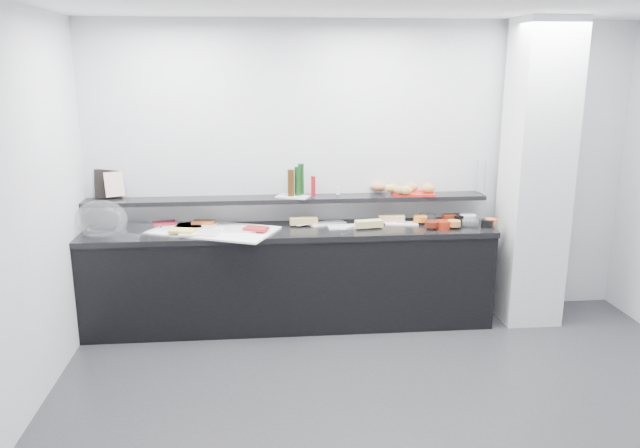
{
  "coord_description": "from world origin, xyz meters",
  "views": [
    {
      "loc": [
        -0.93,
        -3.63,
        2.29
      ],
      "look_at": [
        -0.45,
        1.45,
        1.0
      ],
      "focal_mm": 35.0,
      "sensor_mm": 36.0,
      "label": 1
    }
  ],
  "objects": [
    {
      "name": "sandwich_food_mid",
      "position": [
        0.0,
        1.64,
        0.94
      ],
      "size": [
        0.25,
        0.13,
        0.06
      ],
      "primitive_type": "cube",
      "rotation": [
        0.0,
        0.0,
        0.14
      ],
      "color": "tan",
      "rests_on": "sandwich_plate_mid"
    },
    {
      "name": "fill_glass_salmon",
      "position": [
        0.75,
        1.57,
        0.95
      ],
      "size": [
        0.12,
        0.12,
        0.05
      ],
      "primitive_type": "cylinder",
      "rotation": [
        0.0,
        0.0,
        -0.05
      ],
      "color": "#CD7632",
      "rests_on": "bowl_glass_salmon"
    },
    {
      "name": "tongs_mid",
      "position": [
        -0.2,
        1.59,
        0.92
      ],
      "size": [
        0.14,
        0.09,
        0.01
      ],
      "primitive_type": "cylinder",
      "rotation": [
        0.0,
        1.57,
        0.51
      ],
      "color": "silver",
      "rests_on": "sandwich_plate_mid"
    },
    {
      "name": "bread_roll_nw",
      "position": [
        0.14,
        1.98,
        1.21
      ],
      "size": [
        0.16,
        0.11,
        0.08
      ],
      "primitive_type": "ellipsoid",
      "rotation": [
        0.0,
        0.0,
        -0.04
      ],
      "color": "#C17B49",
      "rests_on": "bread_tray"
    },
    {
      "name": "print_art",
      "position": [
        -2.23,
        1.95,
        1.28
      ],
      "size": [
        0.17,
        0.11,
        0.22
      ],
      "primitive_type": "cube",
      "rotation": [
        -0.21,
        0.0,
        0.42
      ],
      "color": "beige",
      "rests_on": "framed_print"
    },
    {
      "name": "buffet_cabinet",
      "position": [
        -0.7,
        1.7,
        0.42
      ],
      "size": [
        3.6,
        0.6,
        0.85
      ],
      "primitive_type": "cube",
      "color": "black",
      "rests_on": "ground"
    },
    {
      "name": "bowl_glass_cream",
      "position": [
        0.98,
        1.77,
        0.94
      ],
      "size": [
        0.19,
        0.19,
        0.07
      ],
      "primitive_type": "cylinder",
      "rotation": [
        0.0,
        0.0,
        0.26
      ],
      "color": "white",
      "rests_on": "counter_top"
    },
    {
      "name": "bottle_brown",
      "position": [
        -0.67,
        1.86,
        1.28
      ],
      "size": [
        0.06,
        0.06,
        0.24
      ],
      "primitive_type": "cylinder",
      "rotation": [
        0.0,
        0.0,
        -0.03
      ],
      "color": "#3D230B",
      "rests_on": "condiment_tray"
    },
    {
      "name": "bottle_hot",
      "position": [
        -0.47,
        1.84,
        1.25
      ],
      "size": [
        0.05,
        0.05,
        0.18
      ],
      "primitive_type": "cylinder",
      "rotation": [
        0.0,
        0.0,
        -0.17
      ],
      "color": "#A40B16",
      "rests_on": "condiment_tray"
    },
    {
      "name": "bowl_black_fruit",
      "position": [
        1.06,
        1.59,
        0.94
      ],
      "size": [
        0.14,
        0.14,
        0.07
      ],
      "primitive_type": "cylinder",
      "rotation": [
        0.0,
        0.0,
        0.34
      ],
      "color": "black",
      "rests_on": "counter_top"
    },
    {
      "name": "shaker_pepper",
      "position": [
        -0.25,
        1.89,
        1.2
      ],
      "size": [
        0.04,
        0.04,
        0.07
      ],
      "primitive_type": "cylinder",
      "rotation": [
        0.0,
        0.0,
        -0.28
      ],
      "color": "white",
      "rests_on": "condiment_tray"
    },
    {
      "name": "bottle_green_b",
      "position": [
        -0.58,
        1.93,
        1.3
      ],
      "size": [
        0.06,
        0.06,
        0.28
      ],
      "primitive_type": "cylinder",
      "rotation": [
        0.0,
        0.0,
        0.15
      ],
      "color": "#0E3610",
      "rests_on": "condiment_tray"
    },
    {
      "name": "sandwich_food_left",
      "position": [
        -0.57,
        1.8,
        0.94
      ],
      "size": [
        0.25,
        0.11,
        0.06
      ],
      "primitive_type": "cube",
      "rotation": [
        0.0,
        0.0,
        0.05
      ],
      "color": "tan",
      "rests_on": "sandwich_plate_left"
    },
    {
      "name": "bread_roll_s",
      "position": [
        0.32,
        1.8,
        1.21
      ],
      "size": [
        0.17,
        0.14,
        0.08
      ],
      "primitive_type": "ellipsoid",
      "rotation": [
        0.0,
        0.0,
        -0.37
      ],
      "color": "#AC8B41",
      "rests_on": "bread_tray"
    },
    {
      "name": "bottle_green_a",
      "position": [
        -0.61,
        1.89,
        1.29
      ],
      "size": [
        0.05,
        0.05,
        0.26
      ],
      "primitive_type": "cylinder",
      "rotation": [
        0.0,
        0.0,
        -0.0
      ],
      "color": "#103B13",
      "rests_on": "condiment_tray"
    },
    {
      "name": "back_wall",
      "position": [
        0.0,
        2.0,
        1.35
      ],
      "size": [
        5.0,
        0.02,
        2.7
      ],
      "primitive_type": "cube",
      "color": "silver",
      "rests_on": "ground"
    },
    {
      "name": "bread_roll_sw",
      "position": [
        0.36,
        1.78,
        1.21
      ],
      "size": [
        0.12,
        0.08,
        0.08
      ],
      "primitive_type": "ellipsoid",
      "rotation": [
        0.0,
        0.0,
        0.0
      ],
      "color": "tan",
      "rests_on": "bread_tray"
    },
    {
      "name": "framed_print",
      "position": [
        -2.29,
        1.98,
        1.28
      ],
      "size": [
        0.24,
        0.08,
        0.26
      ],
      "primitive_type": "cube",
      "rotation": [
        -0.21,
        0.0,
        0.02
      ],
      "color": "black",
      "rests_on": "wall_shelf"
    },
    {
      "name": "sandwich_plate_left",
      "position": [
        -0.35,
        1.84,
        0.91
      ],
      "size": [
        0.37,
        0.27,
        0.01
      ],
      "primitive_type": "cube",
      "rotation": [
        0.0,
        0.0,
        0.42
      ],
      "color": "silver",
      "rests_on": "counter_top"
    },
    {
      "name": "fill_glass_cream",
      "position": [
        0.95,
        1.79,
        0.95
      ],
      "size": [
        0.17,
        0.17,
        0.05
      ],
      "primitive_type": "cylinder",
      "rotation": [
        0.0,
        0.0,
        -0.1
      ],
      "color": "white",
      "rests_on": "bowl_glass_cream"
    },
    {
      "name": "platter_meat_b",
      "position": [
        -1.12,
        1.63,
        0.92
      ],
      "size": [
        0.3,
        0.22,
        0.01
      ],
      "primitive_type": "cube",
      "rotation": [
        0.0,
        0.0,
        -0.11
      ],
      "color": "white",
      "rests_on": "linen_runner"
    },
    {
      "name": "cloche_base",
      "position": [
        -2.12,
        1.74,
        0.92
      ],
      "size": [
        0.61,
        0.52,
        0.04
      ],
      "primitive_type": "cube",
      "rotation": [
        0.0,
        0.0,
        -0.41
      ],
      "color": "silver",
      "rests_on": "counter_top"
    },
    {
      "name": "bread_roll_mide",
      "position": [
        0.59,
        1.92,
        1.21
      ],
      "size": [
        0.13,
        0.1,
        0.08
      ],
      "primitive_type": "ellipsoid",
      "rotation": [
        0.0,
        0.0,
        0.19
      ],
      "color": "#B58845",
      "rests_on": "bread_tray"
    },
    {
      "name": "tongs_left",
      "position": [
        -0.55,
        1.75,
        0.92
      ],
      "size": [
        0.15,
        0.06,
        0.01
      ],
      "primitive_type": "cylinder",
      "rotation": [
        0.0,
        1.57,
        0.34
      ],
      "color": "silver",
      "rests_on": "sandwich_plate_left"
    },
    {
      "name": "food_meat_b",
      "position": [
        -0.99,
        1.57,
        0.94
      ],
      "size": [
        0.23,
        0.19,
        0.02
      ],
      "primitive_type": "cube",
      "rotation": [
        0.0,
        0.0,
        -0.41
      ],
      "color": "maroon",
      "rests_on": "platter_meat_b"
    },
    {
      "name": "bread_roll_midw",
      "position": [
        0.25,
        1.9,
        1.21
      ],
      "size": [
        0.15,
        0.12,
        0.08
      ],
      "primitive_type": "ellipsoid",
      "rotation": [
        0.0,
        0.0,
        0.27
      ],
      "color": "tan",
      "rests_on": "bread_tray"
    },
    {
      "name": "column",
      "position": [
        1.5,
        1.65,
        1.35
      ],
      "size": [
        0.5,
        0.5,
        2.7
      ],
      "primitive_type": "cube",
      "color": "silver",
      "rests_on": "ground"
    },
    {
      "name": "bowl_black_jam",
      "position": [
        0.86,
        1.8,
        0.94
      ],
      "size": [
        0.18,
        0.18,
        0.07
      ],
      "primitive_type": "cylinder",
      "rotation": [
        0.0,
        0.0,
        0.38
      ],
      "color": "black",
      "rests_on": "counter_top"
    },
    {
      "name": "bread_roll_n",
      "position": [
        0.44,
        1.93,
        1.21
      ],
      "size": [
        0.15,
        0.12,
        0.08
      ],
      "primitive_type": "ellipsoid",
      "rotation": [
        0.0,
        0.0,
        -0.34
      ],
      "color": "tan",
      "rests_on": "bread_tray"
    },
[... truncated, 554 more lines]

